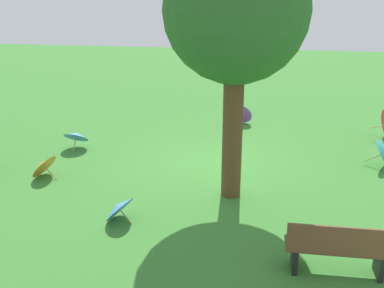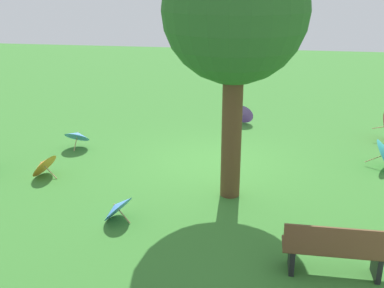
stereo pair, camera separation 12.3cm
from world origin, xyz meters
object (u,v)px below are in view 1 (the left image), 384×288
at_px(parasol_blue_0, 118,207).
at_px(parasol_purple_0, 242,113).
at_px(shade_tree, 236,13).
at_px(parasol_blue_3, 77,135).
at_px(parasol_orange_0, 43,165).
at_px(park_bench, 339,249).

distance_m(parasol_blue_0, parasol_purple_0, 6.91).
distance_m(shade_tree, parasol_purple_0, 6.18).
distance_m(parasol_blue_0, parasol_blue_3, 4.28).
relative_size(parasol_purple_0, parasol_orange_0, 0.99).
xyz_separation_m(shade_tree, parasol_blue_0, (2.02, 1.46, -3.45)).
bearing_deg(shade_tree, parasol_blue_0, 35.74).
bearing_deg(parasol_blue_0, parasol_blue_3, -58.01).
distance_m(parasol_purple_0, parasol_orange_0, 6.55).
xyz_separation_m(park_bench, parasol_purple_0, (1.83, -7.74, -0.13)).
distance_m(shade_tree, parasol_blue_0, 4.26).
relative_size(park_bench, parasol_blue_3, 2.19).
distance_m(parasol_blue_0, parasol_orange_0, 2.88).
bearing_deg(park_bench, parasol_purple_0, -76.70).
bearing_deg(parasol_purple_0, park_bench, 103.30).
relative_size(parasol_blue_0, parasol_purple_0, 1.03).
xyz_separation_m(shade_tree, parasol_purple_0, (0.01, -5.16, -3.40)).
distance_m(park_bench, shade_tree, 4.54).
xyz_separation_m(parasol_blue_0, parasol_purple_0, (-2.01, -6.62, 0.05)).
xyz_separation_m(park_bench, shade_tree, (1.82, -2.58, 3.27)).
bearing_deg(park_bench, parasol_blue_3, -37.89).
bearing_deg(parasol_purple_0, parasol_blue_0, 73.09).
bearing_deg(parasol_blue_0, shade_tree, -144.26).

